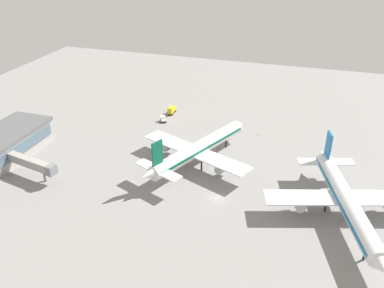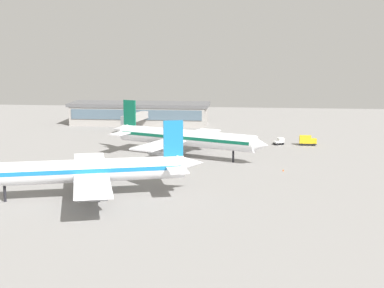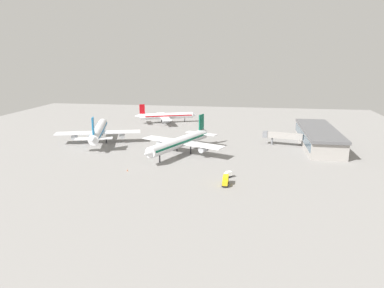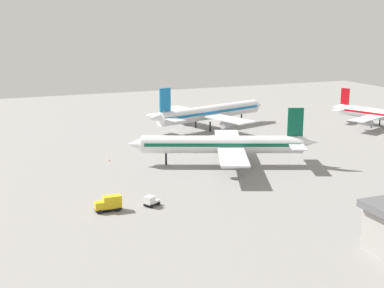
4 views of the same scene
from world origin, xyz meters
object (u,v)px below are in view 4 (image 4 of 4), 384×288
at_px(airplane_at_gate, 224,144).
at_px(airplane_taxiing, 383,115).
at_px(airplane_distant, 209,112).
at_px(baggage_tug, 151,201).
at_px(safety_cone_near_gate, 109,160).
at_px(catering_truck, 109,203).

xyz_separation_m(airplane_at_gate, airplane_taxiing, (77.25, 24.88, -1.04)).
bearing_deg(airplane_distant, airplane_at_gate, -126.51).
bearing_deg(airplane_at_gate, airplane_taxiing, -139.41).
relative_size(baggage_tug, safety_cone_near_gate, 6.20).
height_order(airplane_at_gate, airplane_distant, airplane_distant).
bearing_deg(baggage_tug, airplane_distant, -151.31).
bearing_deg(airplane_distant, airplane_taxiing, -37.23).
distance_m(airplane_taxiing, catering_truck, 125.35).
bearing_deg(airplane_taxiing, airplane_at_gate, -94.00).
height_order(airplane_distant, safety_cone_near_gate, airplane_distant).
distance_m(baggage_tug, catering_truck, 9.12).
bearing_deg(baggage_tug, airplane_at_gate, -168.98).
height_order(airplane_at_gate, baggage_tug, airplane_at_gate).
bearing_deg(airplane_distant, baggage_tug, -139.78).
distance_m(baggage_tug, safety_cone_near_gate, 40.27).
xyz_separation_m(airplane_at_gate, baggage_tug, (-29.19, -24.11, -4.68)).
distance_m(catering_truck, safety_cone_near_gate, 41.01).
distance_m(airplane_distant, baggage_tug, 84.94).
relative_size(airplane_distant, catering_truck, 9.49).
height_order(airplane_distant, catering_truck, airplane_distant).
bearing_deg(airplane_distant, catering_truck, -144.84).
xyz_separation_m(baggage_tug, catering_truck, (-9.09, 0.47, 0.54)).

